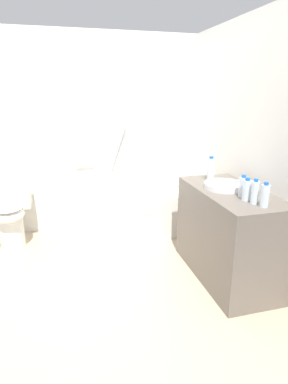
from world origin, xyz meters
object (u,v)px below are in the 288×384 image
sink_faucet (244,183)px  water_bottle_0 (247,190)px  toilet (11,215)px  water_bottle_3 (255,192)px  bathtub (129,211)px  water_bottle_4 (243,187)px  drinking_glass_0 (210,173)px  sink_basin (224,186)px  water_bottle_1 (265,196)px  water_bottle_2 (211,169)px

sink_faucet → water_bottle_0: 0.40m
toilet → water_bottle_3: size_ratio=3.66×
bathtub → water_bottle_0: 1.71m
toilet → water_bottle_4: (1.99, -1.37, 0.56)m
water_bottle_3 → drinking_glass_0: bearing=87.9°
bathtub → sink_faucet: bathtub is taller
sink_basin → water_bottle_0: (0.01, -0.34, 0.06)m
sink_faucet → drinking_glass_0: bearing=111.1°
toilet → water_bottle_3: (1.98, -1.54, 0.56)m
water_bottle_3 → drinking_glass_0: water_bottle_3 is taller
bathtub → water_bottle_4: (0.66, -1.36, 0.65)m
water_bottle_0 → water_bottle_1: water_bottle_1 is taller
drinking_glass_0 → sink_faucet: bearing=-68.9°
water_bottle_1 → drinking_glass_0: size_ratio=2.19×
water_bottle_4 → bathtub: bearing=115.7°
water_bottle_1 → water_bottle_2: (-0.05, 0.79, 0.02)m
sink_faucet → water_bottle_3: 0.46m
sink_faucet → water_bottle_0: size_ratio=0.83×
sink_basin → water_bottle_0: 0.35m
sink_basin → drinking_glass_0: size_ratio=4.01×
water_bottle_0 → water_bottle_4: 0.09m
bathtub → water_bottle_1: 1.87m
water_bottle_4 → drinking_glass_0: water_bottle_4 is taller
toilet → bathtub: bearing=94.5°
toilet → water_bottle_3: bearing=56.9°
sink_faucet → water_bottle_4: (-0.17, -0.25, 0.05)m
bathtub → water_bottle_4: bathtub is taller
bathtub → water_bottle_2: 1.24m
sink_basin → water_bottle_2: size_ratio=1.47×
sink_faucet → water_bottle_0: bearing=-119.5°
toilet → water_bottle_2: size_ratio=3.03×
water_bottle_1 → water_bottle_3: size_ratio=0.97×
water_bottle_3 → water_bottle_1: bearing=-71.5°
water_bottle_0 → water_bottle_3: 0.08m
sink_basin → drinking_glass_0: (0.05, 0.38, 0.02)m
water_bottle_0 → water_bottle_3: size_ratio=0.94×
water_bottle_1 → water_bottle_3: 0.09m
sink_faucet → water_bottle_1: water_bottle_1 is taller
water_bottle_3 → bathtub: bearing=113.1°
sink_basin → water_bottle_0: size_ratio=1.89×
water_bottle_1 → water_bottle_3: (-0.03, 0.08, 0.00)m
bathtub → water_bottle_3: (0.65, -1.53, 0.65)m
sink_faucet → water_bottle_3: water_bottle_3 is taller
water_bottle_0 → water_bottle_1: 0.17m
bathtub → sink_basin: size_ratio=4.88×
water_bottle_1 → sink_basin: bearing=95.8°
water_bottle_0 → toilet: bearing=143.5°
toilet → sink_basin: bearing=65.1°
water_bottle_1 → bathtub: bearing=112.9°
sink_basin → bathtub: bearing=119.6°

